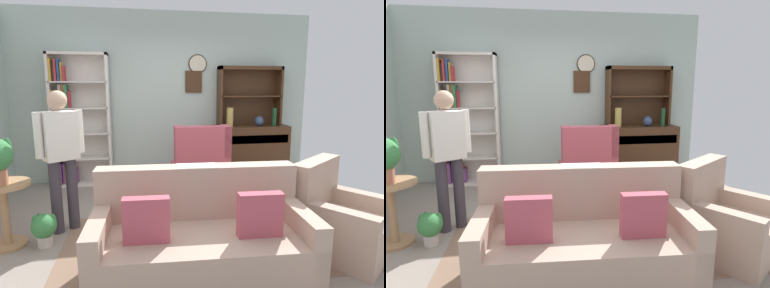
# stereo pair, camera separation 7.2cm
# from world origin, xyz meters

# --- Properties ---
(ground_plane) EXTENTS (5.40, 4.60, 0.02)m
(ground_plane) POSITION_xyz_m (0.00, 0.00, -0.01)
(ground_plane) COLOR gray
(wall_back) EXTENTS (5.00, 0.09, 2.80)m
(wall_back) POSITION_xyz_m (0.00, 2.13, 1.40)
(wall_back) COLOR #ADC1B7
(wall_back) RESTS_ON ground_plane
(area_rug) EXTENTS (3.00, 1.61, 0.01)m
(area_rug) POSITION_xyz_m (0.20, -0.30, 0.00)
(area_rug) COLOR #846651
(area_rug) RESTS_ON ground_plane
(bookshelf) EXTENTS (0.90, 0.30, 2.10)m
(bookshelf) POSITION_xyz_m (-1.47, 1.94, 1.04)
(bookshelf) COLOR silver
(bookshelf) RESTS_ON ground_plane
(sideboard) EXTENTS (1.30, 0.45, 0.92)m
(sideboard) POSITION_xyz_m (1.40, 1.86, 0.51)
(sideboard) COLOR #422816
(sideboard) RESTS_ON ground_plane
(sideboard_hutch) EXTENTS (1.10, 0.26, 1.00)m
(sideboard_hutch) POSITION_xyz_m (1.40, 1.97, 1.56)
(sideboard_hutch) COLOR #422816
(sideboard_hutch) RESTS_ON sideboard
(vase_tall) EXTENTS (0.11, 0.11, 0.32)m
(vase_tall) POSITION_xyz_m (1.01, 1.78, 1.08)
(vase_tall) COLOR tan
(vase_tall) RESTS_ON sideboard
(vase_round) EXTENTS (0.15, 0.15, 0.17)m
(vase_round) POSITION_xyz_m (1.53, 1.79, 1.01)
(vase_round) COLOR #33476B
(vase_round) RESTS_ON sideboard
(bottle_wine) EXTENTS (0.07, 0.07, 0.31)m
(bottle_wine) POSITION_xyz_m (1.79, 1.77, 1.07)
(bottle_wine) COLOR #194223
(bottle_wine) RESTS_ON sideboard
(couch_floral) EXTENTS (1.84, 0.94, 0.90)m
(couch_floral) POSITION_xyz_m (-0.00, -0.86, 0.31)
(couch_floral) COLOR tan
(couch_floral) RESTS_ON ground_plane
(armchair_floral) EXTENTS (1.07, 1.07, 0.88)m
(armchair_floral) POSITION_xyz_m (1.40, -0.68, 0.29)
(armchair_floral) COLOR tan
(armchair_floral) RESTS_ON ground_plane
(wingback_chair) EXTENTS (0.79, 0.81, 1.05)m
(wingback_chair) POSITION_xyz_m (0.38, 1.15, 0.38)
(wingback_chair) COLOR #B74C5B
(wingback_chair) RESTS_ON ground_plane
(plant_stand) EXTENTS (0.52, 0.52, 0.67)m
(plant_stand) POSITION_xyz_m (-1.84, -0.05, 0.41)
(plant_stand) COLOR #A87F56
(plant_stand) RESTS_ON ground_plane
(potted_plant_small) EXTENTS (0.25, 0.25, 0.34)m
(potted_plant_small) POSITION_xyz_m (-1.47, -0.11, 0.20)
(potted_plant_small) COLOR beige
(potted_plant_small) RESTS_ON ground_plane
(person_reading) EXTENTS (0.48, 0.35, 1.56)m
(person_reading) POSITION_xyz_m (-1.33, 0.23, 0.91)
(person_reading) COLOR #38333D
(person_reading) RESTS_ON ground_plane
(coffee_table) EXTENTS (0.80, 0.50, 0.42)m
(coffee_table) POSITION_xyz_m (0.11, 0.04, 0.35)
(coffee_table) COLOR #422816
(coffee_table) RESTS_ON ground_plane
(book_stack) EXTENTS (0.20, 0.12, 0.08)m
(book_stack) POSITION_xyz_m (-0.04, 0.13, 0.46)
(book_stack) COLOR #723F7F
(book_stack) RESTS_ON coffee_table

